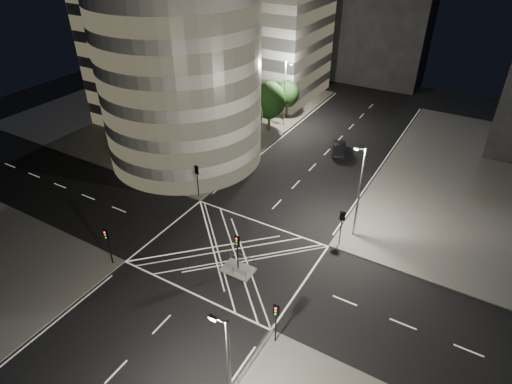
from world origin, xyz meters
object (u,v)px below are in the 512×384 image
Objects in this scene: sedan at (339,148)px; street_lamp_right_far at (359,190)px; street_lamp_left_near at (217,136)px; street_lamp_left_far at (285,92)px; traffic_signal_fr at (342,222)px; traffic_signal_island at (237,246)px; street_lamp_right_near at (229,374)px; traffic_signal_nl at (108,240)px; traffic_signal_nr at (276,316)px; traffic_signal_fl at (197,175)px; central_island at (238,270)px.

street_lamp_right_far is at bearing 96.34° from sedan.
street_lamp_left_far is at bearing 90.00° from street_lamp_left_near.
traffic_signal_fr is 20.24m from sedan.
street_lamp_right_far is at bearing -9.03° from street_lamp_left_near.
street_lamp_right_near is at bearing -59.25° from traffic_signal_island.
street_lamp_left_near is (-0.64, 18.80, 2.63)m from traffic_signal_nl.
traffic_signal_fr is at bearing -15.92° from street_lamp_left_near.
street_lamp_right_far reaches higher than traffic_signal_nr.
traffic_signal_fr is 0.82× the size of sedan.
street_lamp_left_near is 19.11m from street_lamp_right_far.
traffic_signal_nr is 0.40× the size of street_lamp_right_far.
street_lamp_left_far is (-0.64, 23.20, 2.63)m from traffic_signal_fl.
street_lamp_left_far is (-0.64, 36.80, 2.63)m from traffic_signal_nl.
street_lamp_right_far reaches higher than sedan.
traffic_signal_nl reaches higher than central_island.
central_island is 0.75× the size of traffic_signal_nr.
traffic_signal_island is at bearing -129.33° from traffic_signal_fr.
traffic_signal_nl is 0.40× the size of street_lamp_right_far.
traffic_signal_fl is 0.40× the size of street_lamp_left_far.
traffic_signal_fr is 20.97m from street_lamp_right_near.
sedan is at bearing 101.34° from street_lamp_right_near.
traffic_signal_nl is 12.03m from traffic_signal_island.
traffic_signal_fr is (6.80, 8.30, 2.84)m from central_island.
traffic_signal_fr is 29.63m from street_lamp_left_far.
sedan is at bearing 51.12° from street_lamp_left_near.
traffic_signal_island is at bearing 26.14° from traffic_signal_nl.
traffic_signal_nl and traffic_signal_fr have the same top height.
traffic_signal_island is 0.40× the size of street_lamp_right_far.
sedan is at bearing 61.23° from traffic_signal_fl.
street_lamp_left_near reaches higher than traffic_signal_fr.
traffic_signal_fr is 0.40× the size of street_lamp_right_far.
street_lamp_left_near is at bearing 31.86° from sedan.
street_lamp_left_near is 1.00× the size of street_lamp_left_far.
traffic_signal_fr is at bearing 37.69° from traffic_signal_nl.
street_lamp_left_far is at bearing 90.99° from traffic_signal_nl.
sedan is at bearing 72.34° from traffic_signal_nl.
traffic_signal_fr is at bearing 92.00° from sedan.
central_island is 0.75× the size of traffic_signal_fr.
traffic_signal_nr is 8.62m from traffic_signal_island.
street_lamp_right_far is (7.44, 10.50, 5.47)m from central_island.
traffic_signal_nl is 19.78m from street_lamp_right_near.
street_lamp_left_near is at bearing 96.97° from traffic_signal_fl.
traffic_signal_nr is at bearing -63.64° from street_lamp_left_far.
traffic_signal_nl is at bearing -90.00° from traffic_signal_fl.
traffic_signal_fr is 13.60m from traffic_signal_nr.
traffic_signal_nl is at bearing 158.45° from street_lamp_right_near.
street_lamp_left_far is at bearing 116.36° from traffic_signal_nr.
street_lamp_right_near reaches higher than traffic_signal_nl.
street_lamp_right_near is (18.87, -44.00, 0.00)m from street_lamp_left_far.
traffic_signal_fl is 1.00× the size of traffic_signal_nl.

